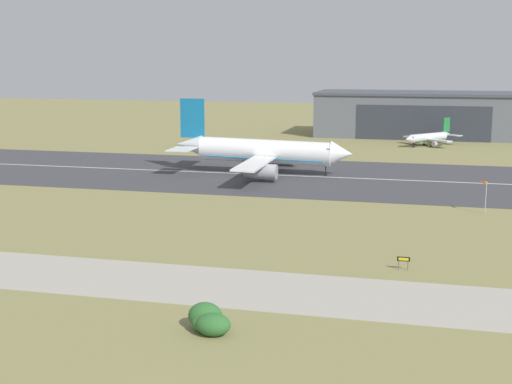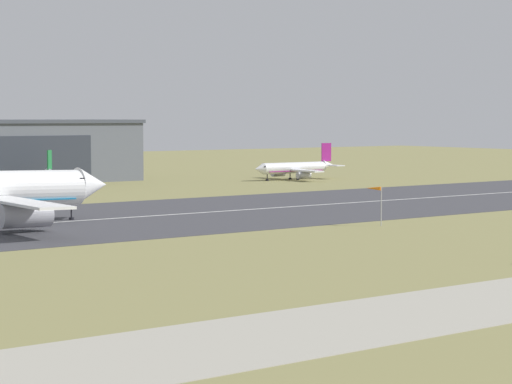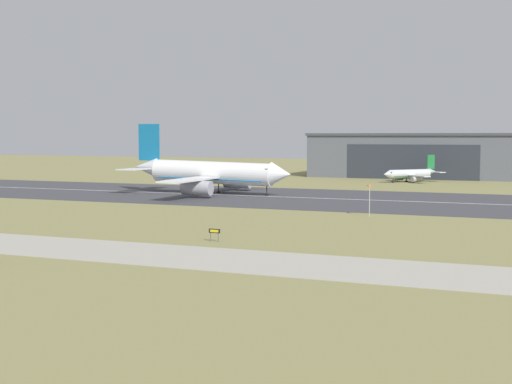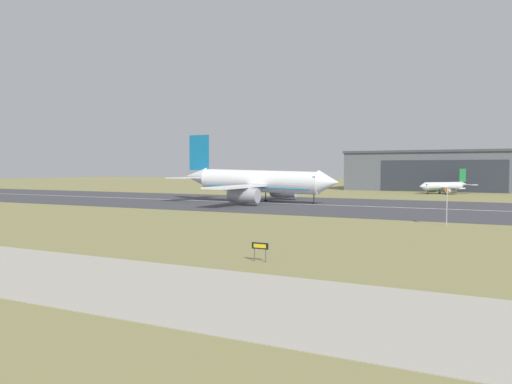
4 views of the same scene
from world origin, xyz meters
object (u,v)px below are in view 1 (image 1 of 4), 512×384
Objects in this scene: shrub_clump at (209,321)px; runway_sign at (404,260)px; airplane_landing at (264,152)px; windsock_pole at (483,184)px; airplane_parked_west at (428,138)px.

shrub_clump is 2.73× the size of runway_sign.
shrub_clump is (18.47, -101.85, -4.10)m from airplane_landing.
shrub_clump is at bearing -124.34° from runway_sign.
airplane_landing is 8.56× the size of windsock_pole.
airplane_landing is at bearing 145.33° from windsock_pole.
airplane_landing reaches higher than runway_sign.
airplane_landing reaches higher than shrub_clump.
windsock_pole is (10.72, -101.55, 2.72)m from airplane_parked_west.
windsock_pole is 3.27× the size of runway_sign.
windsock_pole is at bearing 65.31° from shrub_clump.
airplane_landing is 2.56× the size of airplane_parked_west.
shrub_clump is 0.83× the size of windsock_pole.
runway_sign is (-12.40, -40.26, -3.99)m from windsock_pole.
airplane_parked_west reaches higher than runway_sign.
shrub_clump reaches higher than runway_sign.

